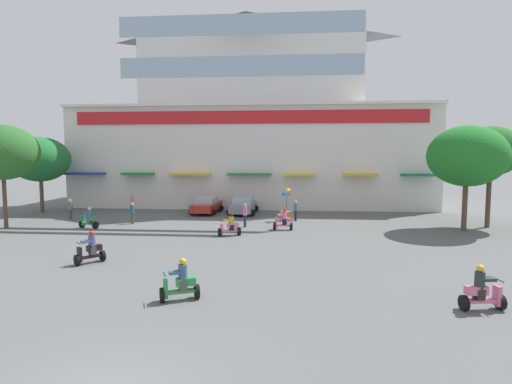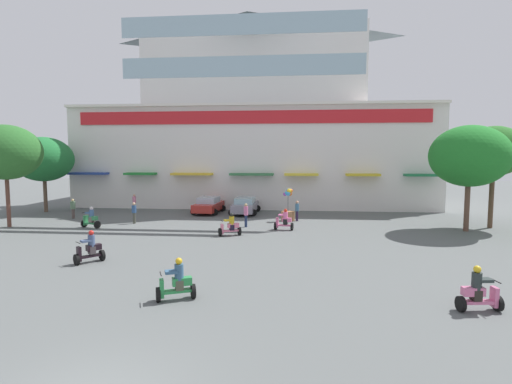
% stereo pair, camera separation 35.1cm
% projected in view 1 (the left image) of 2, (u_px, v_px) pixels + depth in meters
% --- Properties ---
extents(ground_plane, '(128.00, 128.00, 0.00)m').
position_uv_depth(ground_plane, '(213.00, 254.00, 21.26)').
color(ground_plane, '#575C5B').
extents(colonial_building, '(35.25, 19.37, 19.76)m').
position_uv_depth(colonial_building, '(254.00, 124.00, 44.35)').
color(colonial_building, silver).
rests_on(colonial_building, ground).
extents(plaza_tree_0, '(5.01, 4.61, 7.30)m').
position_uv_depth(plaza_tree_0, '(2.00, 152.00, 28.57)').
color(plaza_tree_0, brown).
rests_on(plaza_tree_0, ground).
extents(plaza_tree_1, '(5.10, 5.52, 7.15)m').
position_uv_depth(plaza_tree_1, '(467.00, 156.00, 27.43)').
color(plaza_tree_1, brown).
rests_on(plaza_tree_1, ground).
extents(plaza_tree_2, '(5.09, 5.29, 6.76)m').
position_uv_depth(plaza_tree_2, '(40.00, 159.00, 36.22)').
color(plaza_tree_2, brown).
rests_on(plaza_tree_2, ground).
extents(plaza_tree_3, '(4.08, 4.06, 7.18)m').
position_uv_depth(plaza_tree_3, '(491.00, 151.00, 28.65)').
color(plaza_tree_3, brown).
rests_on(plaza_tree_3, ground).
extents(parked_car_0, '(2.66, 4.32, 1.45)m').
position_uv_depth(parked_car_0, '(207.00, 205.00, 35.93)').
color(parked_car_0, '#AB2821').
rests_on(parked_car_0, ground).
extents(parked_car_1, '(2.52, 4.53, 1.42)m').
position_uv_depth(parked_car_1, '(243.00, 206.00, 35.70)').
color(parked_car_1, gray).
rests_on(parked_car_1, ground).
extents(scooter_rider_1, '(1.28, 1.38, 1.57)m').
position_uv_depth(scooter_rider_1, '(90.00, 250.00, 19.48)').
color(scooter_rider_1, black).
rests_on(scooter_rider_1, ground).
extents(scooter_rider_2, '(1.48, 1.02, 1.53)m').
position_uv_depth(scooter_rider_2, '(180.00, 283.00, 14.53)').
color(scooter_rider_2, black).
rests_on(scooter_rider_2, ground).
extents(scooter_rider_4, '(1.51, 1.05, 1.47)m').
position_uv_depth(scooter_rider_4, '(230.00, 226.00, 26.10)').
color(scooter_rider_4, black).
rests_on(scooter_rider_4, ground).
extents(scooter_rider_6, '(1.51, 0.97, 1.52)m').
position_uv_depth(scooter_rider_6, '(89.00, 219.00, 28.75)').
color(scooter_rider_6, black).
rests_on(scooter_rider_6, ground).
extents(scooter_rider_7, '(1.47, 0.72, 1.56)m').
position_uv_depth(scooter_rider_7, '(482.00, 292.00, 13.61)').
color(scooter_rider_7, black).
rests_on(scooter_rider_7, ground).
extents(scooter_rider_8, '(1.35, 0.70, 1.48)m').
position_uv_depth(scooter_rider_8, '(283.00, 221.00, 28.11)').
color(scooter_rider_8, black).
rests_on(scooter_rider_8, ground).
extents(pedestrian_0, '(0.41, 0.41, 1.60)m').
position_uv_depth(pedestrian_0, '(296.00, 209.00, 31.87)').
color(pedestrian_0, '#291C3B').
rests_on(pedestrian_0, ground).
extents(pedestrian_1, '(0.33, 0.33, 1.60)m').
position_uv_depth(pedestrian_1, '(132.00, 202.00, 36.86)').
color(pedestrian_1, '#263240').
rests_on(pedestrian_1, ground).
extents(pedestrian_2, '(0.56, 0.56, 1.61)m').
position_uv_depth(pedestrian_2, '(70.00, 208.00, 32.83)').
color(pedestrian_2, '#524541').
rests_on(pedestrian_2, ground).
extents(pedestrian_3, '(0.48, 0.48, 1.60)m').
position_uv_depth(pedestrian_3, '(132.00, 212.00, 30.56)').
color(pedestrian_3, '#45463B').
rests_on(pedestrian_3, ground).
extents(pedestrian_4, '(0.33, 0.33, 1.71)m').
position_uv_depth(pedestrian_4, '(245.00, 213.00, 29.17)').
color(pedestrian_4, navy).
rests_on(pedestrian_4, ground).
extents(balloon_vendor_cart, '(1.06, 0.91, 2.55)m').
position_uv_depth(balloon_vendor_cart, '(287.00, 207.00, 31.97)').
color(balloon_vendor_cart, '#9D6C46').
rests_on(balloon_vendor_cart, ground).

